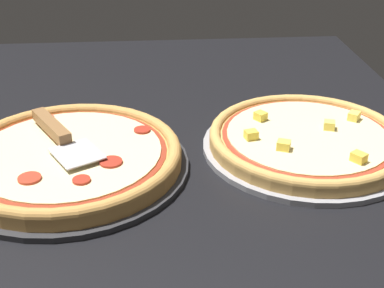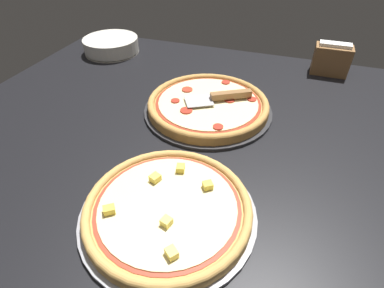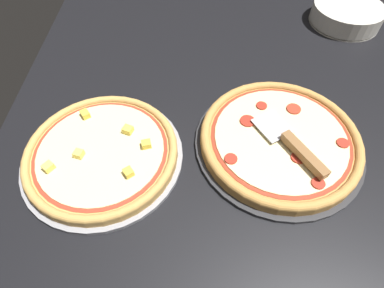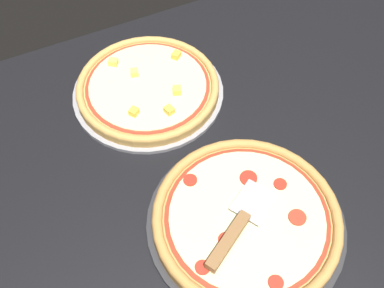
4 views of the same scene
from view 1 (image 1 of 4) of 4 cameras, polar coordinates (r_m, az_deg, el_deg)
ground_plane at (r=90.70cm, az=-7.54°, el=-4.24°), size 149.42×121.82×3.60cm
pizza_pan_front at (r=92.55cm, az=-12.86°, el=-2.38°), size 40.11×40.11×1.00cm
pizza_front at (r=91.50cm, az=-13.00°, el=-1.21°), size 37.70×37.70×3.22cm
pizza_pan_back at (r=98.49cm, az=12.06°, el=-0.33°), size 37.25×37.25×1.00cm
pizza_back at (r=97.59cm, az=12.17°, el=0.67°), size 35.01×35.01×3.75cm
serving_spatula at (r=94.83cm, az=-14.33°, el=1.34°), size 20.58×14.46×2.00cm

